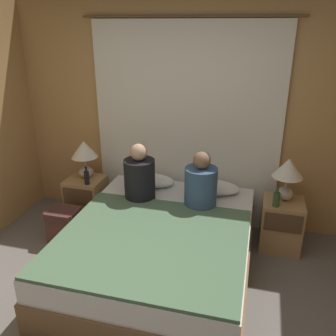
# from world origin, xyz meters

# --- Properties ---
(wall_back) EXTENTS (4.07, 0.06, 2.50)m
(wall_back) POSITION_xyz_m (0.00, 1.98, 1.25)
(wall_back) COLOR tan
(wall_back) RESTS_ON ground_plane
(curtain_panel) EXTENTS (2.30, 0.02, 2.31)m
(curtain_panel) POSITION_xyz_m (0.00, 1.92, 1.15)
(curtain_panel) COLOR white
(curtain_panel) RESTS_ON ground_plane
(bed) EXTENTS (1.66, 2.04, 0.51)m
(bed) POSITION_xyz_m (0.00, 0.85, 0.25)
(bed) COLOR brown
(bed) RESTS_ON ground_plane
(nightstand_left) EXTENTS (0.41, 0.41, 0.54)m
(nightstand_left) POSITION_xyz_m (-1.12, 1.57, 0.27)
(nightstand_left) COLOR #A87F51
(nightstand_left) RESTS_ON ground_plane
(nightstand_right) EXTENTS (0.41, 0.41, 0.54)m
(nightstand_right) POSITION_xyz_m (1.12, 1.57, 0.27)
(nightstand_right) COLOR #A87F51
(nightstand_right) RESTS_ON ground_plane
(lamp_left) EXTENTS (0.31, 0.31, 0.45)m
(lamp_left) POSITION_xyz_m (-1.12, 1.62, 0.84)
(lamp_left) COLOR #B2A899
(lamp_left) RESTS_ON nightstand_left
(lamp_right) EXTENTS (0.31, 0.31, 0.45)m
(lamp_right) POSITION_xyz_m (1.12, 1.62, 0.84)
(lamp_right) COLOR #B2A899
(lamp_right) RESTS_ON nightstand_right
(pillow_left) EXTENTS (0.59, 0.32, 0.12)m
(pillow_left) POSITION_xyz_m (-0.37, 1.67, 0.57)
(pillow_left) COLOR white
(pillow_left) RESTS_ON bed
(pillow_right) EXTENTS (0.59, 0.32, 0.12)m
(pillow_right) POSITION_xyz_m (0.37, 1.67, 0.57)
(pillow_right) COLOR white
(pillow_right) RESTS_ON bed
(blanket_on_bed) EXTENTS (1.60, 1.43, 0.03)m
(blanket_on_bed) POSITION_xyz_m (0.00, 0.57, 0.53)
(blanket_on_bed) COLOR #4C6B4C
(blanket_on_bed) RESTS_ON bed
(person_left_in_bed) EXTENTS (0.32, 0.32, 0.61)m
(person_left_in_bed) POSITION_xyz_m (-0.35, 1.32, 0.76)
(person_left_in_bed) COLOR black
(person_left_in_bed) RESTS_ON bed
(person_right_in_bed) EXTENTS (0.33, 0.33, 0.59)m
(person_right_in_bed) POSITION_xyz_m (0.29, 1.32, 0.75)
(person_right_in_bed) COLOR #38517A
(person_right_in_bed) RESTS_ON bed
(beer_bottle_on_left_stand) EXTENTS (0.06, 0.06, 0.21)m
(beer_bottle_on_left_stand) POSITION_xyz_m (-1.02, 1.45, 0.62)
(beer_bottle_on_left_stand) COLOR black
(beer_bottle_on_left_stand) RESTS_ON nightstand_left
(beer_bottle_on_right_stand) EXTENTS (0.07, 0.07, 0.20)m
(beer_bottle_on_right_stand) POSITION_xyz_m (1.03, 1.45, 0.62)
(beer_bottle_on_right_stand) COLOR #2D4C28
(beer_bottle_on_right_stand) RESTS_ON nightstand_right
(backpack_on_floor) EXTENTS (0.33, 0.27, 0.38)m
(backpack_on_floor) POSITION_xyz_m (-1.15, 1.09, 0.22)
(backpack_on_floor) COLOR brown
(backpack_on_floor) RESTS_ON ground_plane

